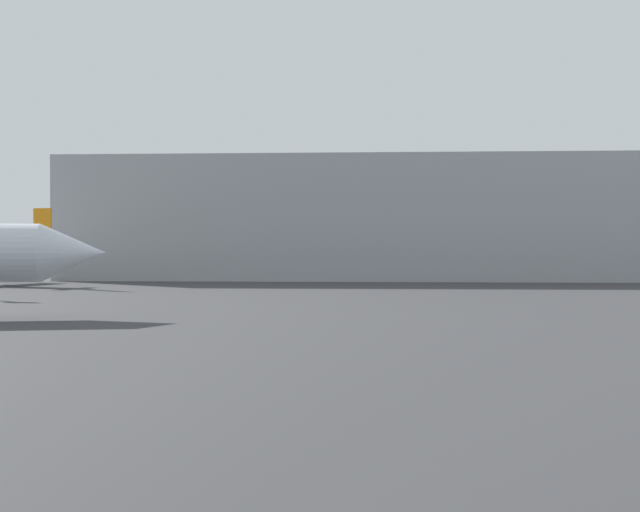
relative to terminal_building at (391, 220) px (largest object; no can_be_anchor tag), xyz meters
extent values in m
cone|color=silver|center=(-21.32, -66.16, -3.75)|extent=(4.86, 4.58, 3.76)
cone|color=silver|center=(-36.13, -28.43, -4.93)|extent=(3.27, 3.12, 2.42)
cube|color=silver|center=(-37.74, -27.92, -4.69)|extent=(3.48, 6.26, 0.11)
cube|color=orange|center=(-38.08, -27.81, -1.54)|extent=(2.25, 0.91, 4.36)
cube|color=#999EA3|center=(0.00, 0.00, 0.00)|extent=(85.39, 26.43, 15.86)
camera|label=1|loc=(-1.55, -122.97, -3.06)|focal=50.42mm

